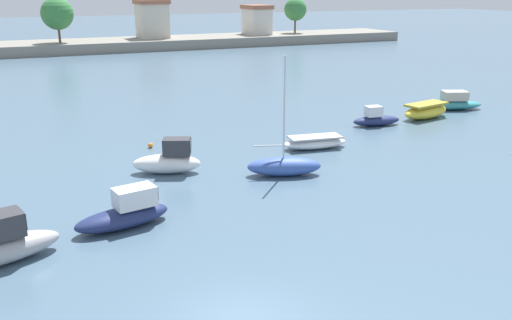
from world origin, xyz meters
name	(u,v)px	position (x,y,z in m)	size (l,w,h in m)	color
moored_boat_2	(126,213)	(-1.68, 8.83, 0.63)	(4.42, 2.22, 1.71)	navy
moored_boat_3	(169,160)	(2.02, 15.13, 0.74)	(4.04, 2.70, 2.00)	white
moored_boat_4	(284,166)	(7.74, 12.11, 0.54)	(4.37, 2.77, 6.60)	#3856A8
moored_boat_5	(315,142)	(11.99, 16.06, 0.39)	(4.45, 2.23, 0.81)	white
moored_boat_6	(376,119)	(19.30, 19.51, 0.51)	(3.90, 1.78, 1.51)	navy
moored_boat_7	(426,111)	(24.38, 19.90, 0.58)	(4.85, 2.64, 1.22)	yellow
moored_boat_8	(451,103)	(28.65, 21.71, 0.55)	(5.80, 3.88, 1.56)	teal
mooring_buoy_1	(150,145)	(2.29, 20.55, 0.17)	(0.34, 0.34, 0.34)	orange
distant_shoreline	(38,40)	(-0.62, 81.22, 2.03)	(130.16, 11.39, 9.18)	gray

